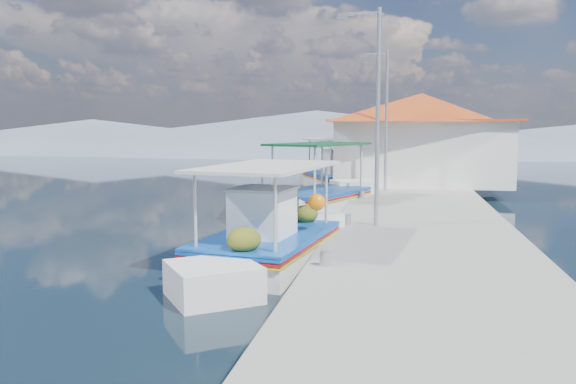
# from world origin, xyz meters

# --- Properties ---
(ground) EXTENTS (160.00, 160.00, 0.00)m
(ground) POSITION_xyz_m (0.00, 0.00, 0.00)
(ground) COLOR black
(ground) RESTS_ON ground
(quay) EXTENTS (5.00, 44.00, 0.50)m
(quay) POSITION_xyz_m (5.90, 6.00, 0.25)
(quay) COLOR gray
(quay) RESTS_ON ground
(bollards) EXTENTS (0.20, 17.20, 0.30)m
(bollards) POSITION_xyz_m (3.80, 5.25, 0.65)
(bollards) COLOR #A5A8AD
(bollards) RESTS_ON quay
(main_caique) EXTENTS (3.09, 7.97, 2.65)m
(main_caique) POSITION_xyz_m (2.19, -1.07, 0.51)
(main_caique) COLOR white
(main_caique) RESTS_ON ground
(caique_green_canopy) EXTENTS (4.29, 7.26, 2.95)m
(caique_green_canopy) POSITION_xyz_m (2.13, 7.64, 0.44)
(caique_green_canopy) COLOR white
(caique_green_canopy) RESTS_ON ground
(caique_blue_hull) EXTENTS (2.59, 5.92, 1.08)m
(caique_blue_hull) POSITION_xyz_m (-0.05, 6.61, 0.29)
(caique_blue_hull) COLOR navy
(caique_blue_hull) RESTS_ON ground
(caique_far) EXTENTS (4.65, 7.58, 2.92)m
(caique_far) POSITION_xyz_m (1.99, 15.71, 0.54)
(caique_far) COLOR white
(caique_far) RESTS_ON ground
(harbor_building) EXTENTS (10.49, 10.49, 4.40)m
(harbor_building) POSITION_xyz_m (6.20, 15.00, 2.78)
(harbor_building) COLOR white
(harbor_building) RESTS_ON quay
(lamp_post_near) EXTENTS (1.21, 0.14, 6.00)m
(lamp_post_near) POSITION_xyz_m (4.51, 2.00, 3.85)
(lamp_post_near) COLOR #A5A8AD
(lamp_post_near) RESTS_ON quay
(lamp_post_far) EXTENTS (1.21, 0.14, 6.00)m
(lamp_post_far) POSITION_xyz_m (4.51, 11.00, 3.85)
(lamp_post_far) COLOR #A5A8AD
(lamp_post_far) RESTS_ON quay
(mountain_ridge) EXTENTS (171.40, 96.00, 5.50)m
(mountain_ridge) POSITION_xyz_m (6.54, 56.00, 2.04)
(mountain_ridge) COLOR gray
(mountain_ridge) RESTS_ON ground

